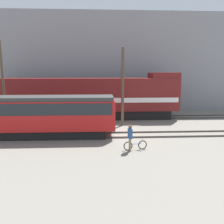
{
  "coord_description": "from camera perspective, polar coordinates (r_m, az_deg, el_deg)",
  "views": [
    {
      "loc": [
        -1.21,
        -18.14,
        5.16
      ],
      "look_at": [
        -0.3,
        0.12,
        1.8
      ],
      "focal_mm": 35.0,
      "sensor_mm": 36.0,
      "label": 1
    }
  ],
  "objects": [
    {
      "name": "ground_plane",
      "position": [
        18.9,
        0.92,
        -5.43
      ],
      "size": [
        120.0,
        120.0,
        0.0
      ],
      "primitive_type": "plane",
      "color": "slate"
    },
    {
      "name": "track_near",
      "position": [
        18.03,
        1.11,
        -5.98
      ],
      "size": [
        60.0,
        1.5,
        0.14
      ],
      "color": "#47423D",
      "rests_on": "ground"
    },
    {
      "name": "track_far",
      "position": [
        24.77,
        0.0,
        -1.44
      ],
      "size": [
        60.0,
        1.51,
        0.14
      ],
      "color": "#47423D",
      "rests_on": "ground"
    },
    {
      "name": "building_backdrop",
      "position": [
        31.77,
        -0.69,
        12.59
      ],
      "size": [
        40.29,
        6.0,
        12.74
      ],
      "color": "gray",
      "rests_on": "ground"
    },
    {
      "name": "freight_locomotive",
      "position": [
        24.43,
        -6.86,
        3.79
      ],
      "size": [
        20.6,
        3.04,
        5.11
      ],
      "color": "black",
      "rests_on": "ground"
    },
    {
      "name": "streetcar",
      "position": [
        18.29,
        -18.94,
        -0.49
      ],
      "size": [
        12.28,
        2.54,
        3.28
      ],
      "color": "black",
      "rests_on": "ground"
    },
    {
      "name": "bicycle",
      "position": [
        14.87,
        6.12,
        -8.67
      ],
      "size": [
        1.62,
        0.47,
        0.68
      ],
      "color": "black",
      "rests_on": "ground"
    },
    {
      "name": "person",
      "position": [
        14.37,
        4.74,
        -6.06
      ],
      "size": [
        0.28,
        0.39,
        1.78
      ],
      "color": "#8C7A5B",
      "rests_on": "ground"
    },
    {
      "name": "utility_pole_left",
      "position": [
        22.65,
        -26.52,
        6.34
      ],
      "size": [
        0.24,
        0.24,
        7.95
      ],
      "color": "#4C3D2D",
      "rests_on": "ground"
    },
    {
      "name": "utility_pole_center",
      "position": [
        20.89,
        2.8,
        6.4
      ],
      "size": [
        0.27,
        0.27,
        7.4
      ],
      "color": "#4C3D2D",
      "rests_on": "ground"
    }
  ]
}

